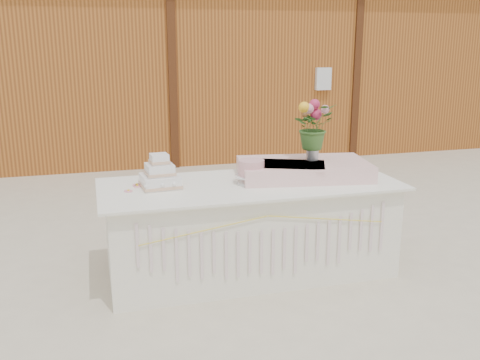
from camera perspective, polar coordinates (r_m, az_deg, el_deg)
name	(u,v)px	position (r m, az deg, el deg)	size (l,w,h in m)	color
ground	(250,271)	(4.56, 1.03, -9.71)	(80.00, 80.00, 0.00)	beige
barn	(155,53)	(10.05, -9.10, 13.25)	(12.60, 4.60, 3.30)	#A45D22
cake_table	(250,228)	(4.41, 1.07, -5.15)	(2.40, 1.00, 0.77)	white
wedding_cake	(160,176)	(4.21, -8.54, 0.44)	(0.32, 0.32, 0.26)	white
pink_cake_stand	(251,170)	(4.26, 1.21, 1.02)	(0.27, 0.27, 0.19)	white
satin_runner	(304,169)	(4.51, 6.80, 1.16)	(1.06, 0.62, 0.13)	#FFD1CD
flower_vase	(312,152)	(4.55, 7.73, 3.02)	(0.10, 0.10, 0.14)	#BBBBC0
bouquet	(313,121)	(4.50, 7.84, 6.28)	(0.34, 0.30, 0.38)	#396327
loose_flowers	(130,188)	(4.22, -11.62, -0.80)	(0.13, 0.31, 0.02)	pink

